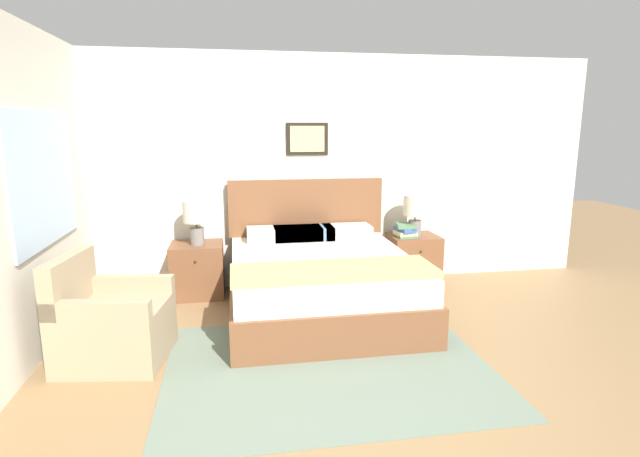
{
  "coord_description": "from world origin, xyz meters",
  "views": [
    {
      "loc": [
        -0.75,
        -2.88,
        1.82
      ],
      "look_at": [
        0.01,
        1.5,
        0.89
      ],
      "focal_mm": 28.0,
      "sensor_mm": 36.0,
      "label": 1
    }
  ],
  "objects_px": {
    "table_lamp_near_window": "(196,216)",
    "table_lamp_by_door": "(415,210)",
    "nightstand_near_window": "(198,270)",
    "armchair": "(111,324)",
    "nightstand_by_door": "(413,260)",
    "bed": "(320,280)"
  },
  "relations": [
    {
      "from": "table_lamp_near_window",
      "to": "table_lamp_by_door",
      "type": "bearing_deg",
      "value": 0.0
    },
    {
      "from": "nightstand_near_window",
      "to": "table_lamp_by_door",
      "type": "bearing_deg",
      "value": -0.59
    },
    {
      "from": "armchair",
      "to": "table_lamp_near_window",
      "type": "relative_size",
      "value": 1.84
    },
    {
      "from": "nightstand_by_door",
      "to": "nightstand_near_window",
      "type": "bearing_deg",
      "value": 180.0
    },
    {
      "from": "table_lamp_near_window",
      "to": "nightstand_near_window",
      "type": "bearing_deg",
      "value": 121.74
    },
    {
      "from": "armchair",
      "to": "table_lamp_by_door",
      "type": "relative_size",
      "value": 1.84
    },
    {
      "from": "nightstand_by_door",
      "to": "table_lamp_near_window",
      "type": "bearing_deg",
      "value": -179.41
    },
    {
      "from": "armchair",
      "to": "nightstand_by_door",
      "type": "xyz_separation_m",
      "value": [
        3.01,
        1.44,
        -0.01
      ]
    },
    {
      "from": "bed",
      "to": "nightstand_by_door",
      "type": "distance_m",
      "value": 1.42
    },
    {
      "from": "table_lamp_near_window",
      "to": "table_lamp_by_door",
      "type": "xyz_separation_m",
      "value": [
        2.42,
        0.0,
        0.0
      ]
    },
    {
      "from": "armchair",
      "to": "nightstand_near_window",
      "type": "height_order",
      "value": "armchair"
    },
    {
      "from": "nightstand_near_window",
      "to": "table_lamp_near_window",
      "type": "relative_size",
      "value": 1.23
    },
    {
      "from": "nightstand_by_door",
      "to": "table_lamp_by_door",
      "type": "bearing_deg",
      "value": -98.24
    },
    {
      "from": "table_lamp_by_door",
      "to": "table_lamp_near_window",
      "type": "bearing_deg",
      "value": 180.0
    },
    {
      "from": "bed",
      "to": "armchair",
      "type": "height_order",
      "value": "bed"
    },
    {
      "from": "table_lamp_near_window",
      "to": "table_lamp_by_door",
      "type": "height_order",
      "value": "same"
    },
    {
      "from": "nightstand_near_window",
      "to": "table_lamp_near_window",
      "type": "xyz_separation_m",
      "value": [
        0.02,
        -0.02,
        0.59
      ]
    },
    {
      "from": "bed",
      "to": "nightstand_by_door",
      "type": "relative_size",
      "value": 3.45
    },
    {
      "from": "bed",
      "to": "armchair",
      "type": "distance_m",
      "value": 1.92
    },
    {
      "from": "bed",
      "to": "nightstand_near_window",
      "type": "xyz_separation_m",
      "value": [
        -1.22,
        0.73,
        -0.04
      ]
    },
    {
      "from": "bed",
      "to": "table_lamp_near_window",
      "type": "relative_size",
      "value": 4.25
    },
    {
      "from": "bed",
      "to": "table_lamp_by_door",
      "type": "xyz_separation_m",
      "value": [
        1.22,
        0.7,
        0.55
      ]
    }
  ]
}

